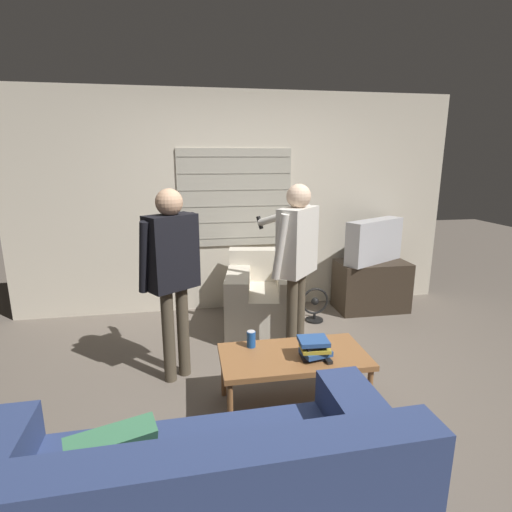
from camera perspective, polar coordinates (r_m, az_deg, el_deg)
The scene contains 13 objects.
ground_plane at distance 3.27m, azimuth 2.45°, elevation -19.68°, with size 16.00×16.00×0.00m, color #665B51.
wall_back at distance 4.75m, azimuth -2.68°, elevation 7.47°, with size 5.20×0.08×2.55m.
couch_blue at distance 2.09m, azimuth -9.03°, elevation -31.93°, with size 1.93×0.87×0.81m.
armchair_beige at distance 4.39m, azimuth 1.06°, elevation -5.85°, with size 0.93×1.03×0.80m.
coffee_table at distance 3.01m, azimuth 5.40°, elevation -14.45°, with size 1.06×0.54×0.42m.
tv_stand at distance 5.04m, azimuth 16.11°, elevation -4.09°, with size 0.84×0.48×0.60m.
tv at distance 4.91m, azimuth 16.51°, elevation 2.07°, with size 0.83×0.58×0.51m.
person_left_standing at distance 3.22m, azimuth -11.97°, elevation -1.00°, with size 0.50×0.75×1.58m.
person_right_standing at distance 3.55m, azimuth 5.77°, elevation 0.87°, with size 0.50×0.81×1.59m.
book_stack at distance 2.92m, azimuth 8.36°, elevation -12.85°, with size 0.24×0.20×0.15m.
soda_can at distance 3.05m, azimuth -0.70°, elevation -11.78°, with size 0.07×0.07×0.13m.
spare_remote at distance 2.93m, azimuth 10.01°, elevation -14.26°, with size 0.05×0.13×0.02m.
floor_fan at distance 4.59m, azimuth 8.40°, elevation -6.99°, with size 0.31×0.20×0.39m.
Camera 1 is at (-0.60, -2.66, 1.81)m, focal length 28.00 mm.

